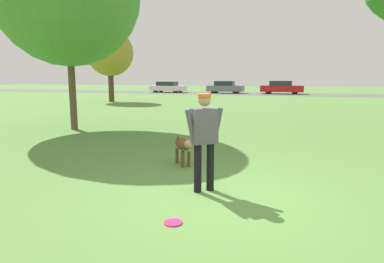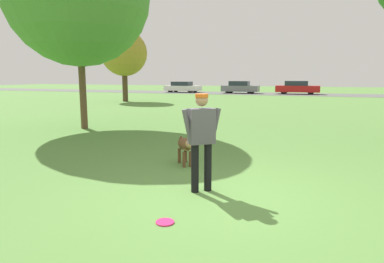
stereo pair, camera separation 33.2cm
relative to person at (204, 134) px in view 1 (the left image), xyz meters
The scene contains 9 objects.
ground_plane 1.07m from the person, 22.18° to the right, with size 120.00×120.00×0.00m, color #56843D.
far_road_strip 32.65m from the person, 89.36° to the left, with size 120.00×6.00×0.01m.
person is the anchor object (origin of this frame).
dog 1.84m from the person, 119.81° to the left, with size 0.67×0.83×0.63m.
frisbee 1.71m from the person, 92.61° to the right, with size 0.25×0.25×0.02m.
tree_far_left 21.62m from the person, 123.99° to the left, with size 3.49×3.49×5.42m.
parked_car_white 35.12m from the person, 111.75° to the left, with size 4.23×1.95×1.27m.
parked_car_grey 33.33m from the person, 100.65° to the left, with size 4.10×1.70×1.36m.
parked_car_red 32.99m from the person, 90.04° to the left, with size 4.52×1.74×1.41m.
Camera 1 is at (1.08, -5.34, 1.97)m, focal length 32.00 mm.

